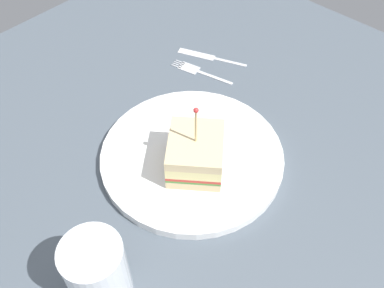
{
  "coord_description": "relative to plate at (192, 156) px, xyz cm",
  "views": [
    {
      "loc": [
        -27.17,
        29.57,
        49.93
      ],
      "look_at": [
        0.0,
        0.0,
        3.39
      ],
      "focal_mm": 40.44,
      "sensor_mm": 36.0,
      "label": 1
    }
  ],
  "objects": [
    {
      "name": "ground_plane",
      "position": [
        0.0,
        0.0,
        -1.69
      ],
      "size": [
        98.1,
        98.1,
        2.0
      ],
      "primitive_type": "cube",
      "color": "#4C5660"
    },
    {
      "name": "plate",
      "position": [
        0.0,
        0.0,
        0.0
      ],
      "size": [
        26.76,
        26.76,
        1.39
      ],
      "primitive_type": "cylinder",
      "color": "white",
      "rests_on": "ground_plane"
    },
    {
      "name": "sandwich_half_center",
      "position": [
        -1.94,
        1.39,
        3.39
      ],
      "size": [
        11.18,
        11.39,
        11.41
      ],
      "color": "beige",
      "rests_on": "plate"
    },
    {
      "name": "drink_glass",
      "position": [
        -5.79,
        21.67,
        3.88
      ],
      "size": [
        6.88,
        6.88,
        9.81
      ],
      "color": "#B74C33",
      "rests_on": "ground_plane"
    },
    {
      "name": "fork",
      "position": [
        13.2,
        -15.3,
        -0.52
      ],
      "size": [
        11.86,
        3.79,
        0.35
      ],
      "color": "silver",
      "rests_on": "ground_plane"
    },
    {
      "name": "knife",
      "position": [
        14.17,
        -19.72,
        -0.52
      ],
      "size": [
        12.62,
        5.86,
        0.35
      ],
      "color": "silver",
      "rests_on": "ground_plane"
    }
  ]
}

